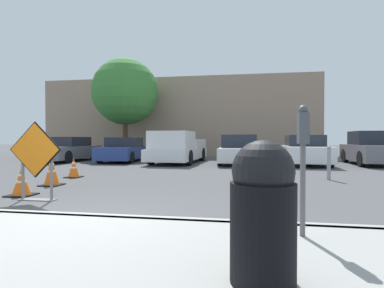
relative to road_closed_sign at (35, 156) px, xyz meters
name	(u,v)px	position (x,y,z in m)	size (l,w,h in m)	color
ground_plane	(191,165)	(1.69, 8.64, -0.88)	(96.00, 96.00, 0.00)	#4C4C4F
sidewalk_strip	(23,246)	(1.69, -2.46, -0.81)	(27.00, 2.21, 0.14)	#999993
curb_lip	(77,219)	(1.69, -1.36, -0.81)	(27.00, 0.20, 0.14)	#999993
road_closed_sign	(35,156)	(0.00, 0.00, 0.00)	(1.12, 0.20, 1.58)	black
traffic_cone_nearest	(21,182)	(-0.66, 0.42, -0.59)	(0.51, 0.51, 0.61)	black
traffic_cone_second	(52,171)	(-0.90, 1.82, -0.51)	(0.51, 0.51, 0.76)	black
traffic_cone_third	(74,168)	(-1.22, 3.42, -0.58)	(0.45, 0.45, 0.62)	black
parked_car_nearest	(69,150)	(-5.31, 9.77, -0.26)	(1.88, 4.28, 1.33)	slate
parked_car_second	(124,150)	(-2.23, 10.07, -0.28)	(1.96, 4.18, 1.31)	navy
pickup_truck	(177,149)	(0.84, 9.44, -0.17)	(2.35, 5.24, 1.60)	silver
parked_car_third	(239,150)	(3.95, 9.59, -0.23)	(1.92, 4.38, 1.43)	silver
parked_car_fourth	(304,151)	(7.04, 9.56, -0.22)	(2.00, 4.27, 1.41)	white
parked_car_fifth	(371,149)	(10.13, 9.95, -0.15)	(1.99, 4.14, 1.60)	slate
trash_bin	(263,211)	(4.21, -3.05, -0.19)	(0.50, 0.50, 1.09)	black
bollard_nearest	(265,164)	(4.78, 4.11, -0.42)	(0.12, 0.12, 0.87)	gray
bollard_second	(329,162)	(6.65, 4.11, -0.34)	(0.12, 0.12, 1.03)	gray
parking_meter	(303,147)	(4.73, -1.86, 0.26)	(0.11, 0.15, 1.48)	#59595B
building_facade_backdrop	(181,119)	(-0.64, 17.90, 1.94)	(20.16, 5.00, 5.65)	gray
street_tree_behind_lot	(125,92)	(-3.46, 13.34, 3.43)	(4.32, 4.32, 6.48)	#513823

